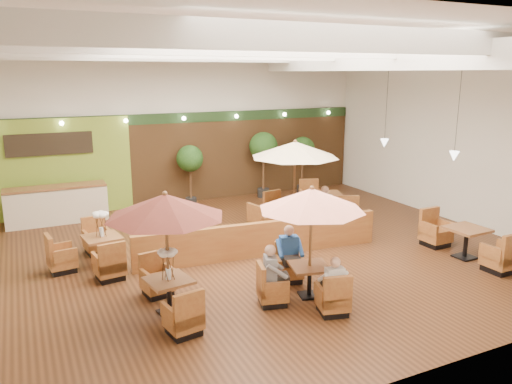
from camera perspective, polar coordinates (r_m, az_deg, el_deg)
room at (r=13.59m, az=-1.52°, el=9.39°), size 14.04×14.00×5.52m
service_counter at (r=16.77m, az=-21.80°, el=-1.36°), size 3.00×0.75×1.18m
booth_divider at (r=12.80m, az=0.61°, el=-5.42°), size 6.52×0.75×0.90m
table_0 at (r=9.54m, az=-10.24°, el=-3.40°), size 2.27×2.47×2.46m
table_1 at (r=10.19m, az=6.06°, el=-2.92°), size 2.32×2.44×2.40m
table_2 at (r=14.34m, az=4.43°, el=2.47°), size 2.80×2.80×2.76m
table_3 at (r=12.73m, az=-18.21°, el=-6.24°), size 1.75×2.57×1.52m
table_4 at (r=13.77m, az=22.85°, el=-5.43°), size 0.93×2.70×1.01m
table_5 at (r=16.39m, az=8.07°, el=-1.55°), size 1.17×2.89×1.02m
topiary_0 at (r=17.55m, az=-7.56°, el=3.55°), size 0.93×0.93×2.16m
topiary_1 at (r=18.59m, az=0.86°, el=4.93°), size 1.06×1.06×2.47m
topiary_2 at (r=19.42m, az=5.35°, el=4.65°), size 0.95×0.95×2.20m
diner_0 at (r=9.86m, az=8.87°, el=-9.75°), size 0.38×0.33×0.73m
diner_1 at (r=11.22m, az=3.83°, el=-6.47°), size 0.45×0.40×0.84m
diner_2 at (r=10.12m, az=1.92°, el=-8.78°), size 0.41×0.45×0.81m
diner_3 at (r=13.77m, az=6.45°, el=-2.94°), size 0.37×0.31×0.71m
diner_4 at (r=15.10m, az=7.68°, el=-1.30°), size 0.41×0.46×0.85m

